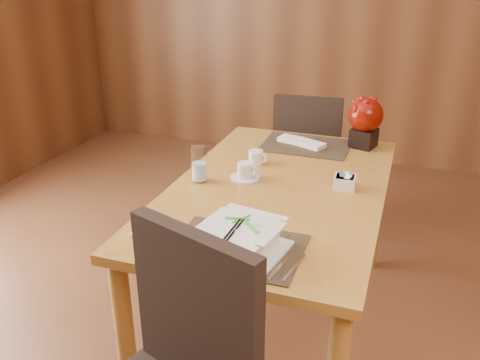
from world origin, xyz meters
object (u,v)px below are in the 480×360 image
(creamer_jug, at_px, (256,157))
(soup_setting, at_px, (241,240))
(water_glass, at_px, (199,164))
(berry_decor, at_px, (365,120))
(far_chair, at_px, (308,154))
(bread_plate, at_px, (152,227))
(coffee_cup, at_px, (245,172))
(sugar_caddy, at_px, (345,182))
(dining_table, at_px, (278,206))

(creamer_jug, bearing_deg, soup_setting, -59.40)
(soup_setting, distance_m, water_glass, 0.64)
(soup_setting, height_order, berry_decor, berry_decor)
(berry_decor, bearing_deg, far_chair, 132.48)
(bread_plate, bearing_deg, creamer_jug, 77.32)
(soup_setting, distance_m, berry_decor, 1.24)
(coffee_cup, xyz_separation_m, berry_decor, (0.45, 0.61, 0.12))
(sugar_caddy, relative_size, bread_plate, 0.66)
(soup_setting, xyz_separation_m, sugar_caddy, (0.25, 0.65, -0.03))
(dining_table, relative_size, sugar_caddy, 16.63)
(soup_setting, relative_size, bread_plate, 2.28)
(bread_plate, bearing_deg, far_chair, 80.42)
(coffee_cup, bearing_deg, berry_decor, 53.28)
(coffee_cup, bearing_deg, sugar_caddy, 6.18)
(soup_setting, distance_m, coffee_cup, 0.63)
(coffee_cup, xyz_separation_m, sugar_caddy, (0.44, 0.05, -0.01))
(soup_setting, height_order, creamer_jug, soup_setting)
(creamer_jug, height_order, berry_decor, berry_decor)
(water_glass, relative_size, bread_plate, 1.18)
(creamer_jug, relative_size, sugar_caddy, 1.00)
(creamer_jug, relative_size, far_chair, 0.10)
(sugar_caddy, distance_m, berry_decor, 0.57)
(sugar_caddy, bearing_deg, creamer_jug, 161.87)
(far_chair, bearing_deg, creamer_jug, 79.42)
(creamer_jug, height_order, far_chair, far_chair)
(dining_table, relative_size, water_glass, 9.29)
(coffee_cup, bearing_deg, water_glass, -153.79)
(coffee_cup, height_order, bread_plate, coffee_cup)
(sugar_caddy, bearing_deg, berry_decor, 88.69)
(coffee_cup, relative_size, sugar_caddy, 1.48)
(coffee_cup, bearing_deg, bread_plate, -108.01)
(dining_table, distance_m, coffee_cup, 0.21)
(soup_setting, height_order, far_chair, far_chair)
(sugar_caddy, bearing_deg, bread_plate, -136.09)
(creamer_jug, bearing_deg, dining_table, -35.70)
(berry_decor, distance_m, bread_plate, 1.32)
(dining_table, distance_m, water_glass, 0.40)
(soup_setting, relative_size, sugar_caddy, 3.47)
(water_glass, distance_m, bread_plate, 0.46)
(water_glass, relative_size, berry_decor, 0.62)
(berry_decor, height_order, far_chair, berry_decor)
(far_chair, bearing_deg, bread_plate, 76.53)
(creamer_jug, relative_size, bread_plate, 0.65)
(coffee_cup, distance_m, water_glass, 0.21)
(sugar_caddy, relative_size, berry_decor, 0.34)
(soup_setting, xyz_separation_m, far_chair, (-0.11, 1.61, -0.29))
(sugar_caddy, bearing_deg, dining_table, -164.13)
(creamer_jug, bearing_deg, sugar_caddy, -1.71)
(water_glass, relative_size, creamer_jug, 1.80)
(berry_decor, bearing_deg, water_glass, -132.41)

